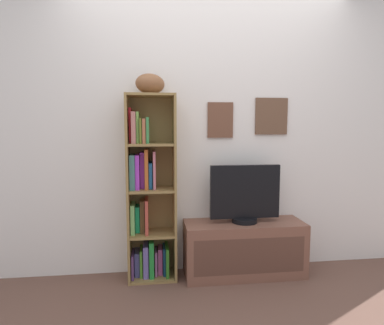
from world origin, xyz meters
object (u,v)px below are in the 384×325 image
at_px(bookshelf, 148,196).
at_px(football, 150,84).
at_px(tv_stand, 244,249).
at_px(television, 245,195).

height_order(bookshelf, football, football).
height_order(tv_stand, television, television).
relative_size(football, television, 0.42).
relative_size(tv_stand, television, 1.72).
bearing_deg(tv_stand, bookshelf, 174.92).
xyz_separation_m(bookshelf, football, (0.03, -0.03, 0.94)).
relative_size(bookshelf, tv_stand, 1.51).
bearing_deg(bookshelf, football, -39.72).
bearing_deg(football, television, -3.22).
bearing_deg(bookshelf, tv_stand, -5.08).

